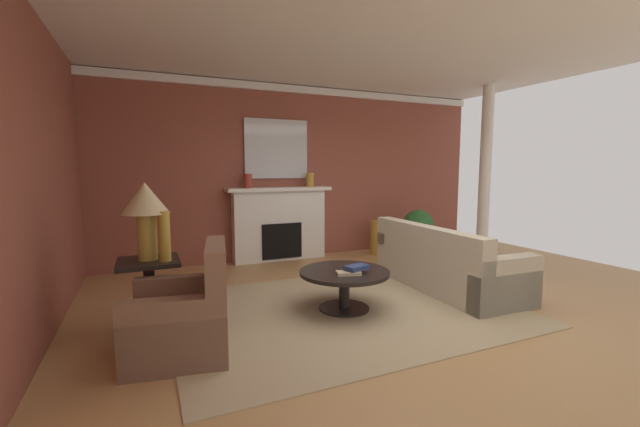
{
  "coord_description": "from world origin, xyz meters",
  "views": [
    {
      "loc": [
        -2.55,
        -3.57,
        1.58
      ],
      "look_at": [
        -0.48,
        1.06,
        1.0
      ],
      "focal_mm": 22.22,
      "sensor_mm": 36.0,
      "label": 1
    }
  ],
  "objects_px": {
    "sofa": "(444,266)",
    "vase_mantel_left": "(248,181)",
    "fireplace": "(280,226)",
    "side_table": "(150,290)",
    "vase_mantel_right": "(310,180)",
    "mantel_mirror": "(276,149)",
    "armchair_near_window": "(184,320)",
    "coffee_table": "(344,281)",
    "potted_plant": "(418,229)",
    "table_lamp": "(145,206)",
    "vase_on_side_table": "(164,236)",
    "vase_tall_corner": "(378,237)"
  },
  "relations": [
    {
      "from": "table_lamp",
      "to": "vase_mantel_right",
      "type": "height_order",
      "value": "vase_mantel_right"
    },
    {
      "from": "side_table",
      "to": "vase_on_side_table",
      "type": "height_order",
      "value": "vase_on_side_table"
    },
    {
      "from": "vase_mantel_left",
      "to": "armchair_near_window",
      "type": "bearing_deg",
      "value": -113.6
    },
    {
      "from": "fireplace",
      "to": "table_lamp",
      "type": "xyz_separation_m",
      "value": [
        -2.1,
        -2.35,
        0.63
      ]
    },
    {
      "from": "sofa",
      "to": "vase_mantel_left",
      "type": "xyz_separation_m",
      "value": [
        -2.01,
        2.42,
        1.08
      ]
    },
    {
      "from": "coffee_table",
      "to": "vase_mantel_right",
      "type": "distance_m",
      "value": 2.87
    },
    {
      "from": "vase_on_side_table",
      "to": "armchair_near_window",
      "type": "bearing_deg",
      "value": -79.82
    },
    {
      "from": "potted_plant",
      "to": "mantel_mirror",
      "type": "bearing_deg",
      "value": 161.35
    },
    {
      "from": "sofa",
      "to": "vase_on_side_table",
      "type": "xyz_separation_m",
      "value": [
        -3.41,
        0.0,
        0.64
      ]
    },
    {
      "from": "vase_mantel_left",
      "to": "vase_on_side_table",
      "type": "height_order",
      "value": "vase_mantel_left"
    },
    {
      "from": "mantel_mirror",
      "to": "side_table",
      "type": "height_order",
      "value": "mantel_mirror"
    },
    {
      "from": "coffee_table",
      "to": "vase_on_side_table",
      "type": "bearing_deg",
      "value": 174.66
    },
    {
      "from": "sofa",
      "to": "mantel_mirror",
      "type": "bearing_deg",
      "value": 119.4
    },
    {
      "from": "vase_mantel_right",
      "to": "vase_on_side_table",
      "type": "relative_size",
      "value": 0.51
    },
    {
      "from": "potted_plant",
      "to": "table_lamp",
      "type": "bearing_deg",
      "value": -159.84
    },
    {
      "from": "side_table",
      "to": "fireplace",
      "type": "bearing_deg",
      "value": 48.11
    },
    {
      "from": "armchair_near_window",
      "to": "vase_mantel_left",
      "type": "xyz_separation_m",
      "value": [
        1.3,
        2.98,
        1.07
      ]
    },
    {
      "from": "vase_mantel_right",
      "to": "potted_plant",
      "type": "height_order",
      "value": "vase_mantel_right"
    },
    {
      "from": "side_table",
      "to": "coffee_table",
      "type": "bearing_deg",
      "value": -8.35
    },
    {
      "from": "vase_mantel_right",
      "to": "potted_plant",
      "type": "xyz_separation_m",
      "value": [
        1.85,
        -0.64,
        -0.89
      ]
    },
    {
      "from": "mantel_mirror",
      "to": "table_lamp",
      "type": "xyz_separation_m",
      "value": [
        -2.1,
        -2.47,
        -0.68
      ]
    },
    {
      "from": "side_table",
      "to": "sofa",
      "type": "bearing_deg",
      "value": -1.95
    },
    {
      "from": "vase_mantel_left",
      "to": "vase_on_side_table",
      "type": "bearing_deg",
      "value": -120.17
    },
    {
      "from": "fireplace",
      "to": "vase_mantel_left",
      "type": "bearing_deg",
      "value": -174.84
    },
    {
      "from": "fireplace",
      "to": "side_table",
      "type": "xyz_separation_m",
      "value": [
        -2.1,
        -2.35,
        -0.19
      ]
    },
    {
      "from": "table_lamp",
      "to": "coffee_table",
      "type": "bearing_deg",
      "value": -8.35
    },
    {
      "from": "vase_mantel_right",
      "to": "vase_on_side_table",
      "type": "height_order",
      "value": "vase_mantel_right"
    },
    {
      "from": "sofa",
      "to": "coffee_table",
      "type": "bearing_deg",
      "value": -173.8
    },
    {
      "from": "mantel_mirror",
      "to": "potted_plant",
      "type": "xyz_separation_m",
      "value": [
        2.4,
        -0.81,
        -1.42
      ]
    },
    {
      "from": "mantel_mirror",
      "to": "armchair_near_window",
      "type": "distance_m",
      "value": 3.99
    },
    {
      "from": "vase_tall_corner",
      "to": "potted_plant",
      "type": "distance_m",
      "value": 0.74
    },
    {
      "from": "mantel_mirror",
      "to": "armchair_near_window",
      "type": "xyz_separation_m",
      "value": [
        -1.85,
        -3.15,
        -1.6
      ]
    },
    {
      "from": "coffee_table",
      "to": "side_table",
      "type": "xyz_separation_m",
      "value": [
        -1.99,
        0.29,
        0.06
      ]
    },
    {
      "from": "side_table",
      "to": "vase_mantel_left",
      "type": "height_order",
      "value": "vase_mantel_left"
    },
    {
      "from": "table_lamp",
      "to": "potted_plant",
      "type": "distance_m",
      "value": 4.86
    },
    {
      "from": "mantel_mirror",
      "to": "vase_tall_corner",
      "type": "height_order",
      "value": "mantel_mirror"
    },
    {
      "from": "fireplace",
      "to": "vase_mantel_right",
      "type": "xyz_separation_m",
      "value": [
        0.55,
        -0.05,
        0.79
      ]
    },
    {
      "from": "potted_plant",
      "to": "vase_on_side_table",
      "type": "bearing_deg",
      "value": -157.84
    },
    {
      "from": "side_table",
      "to": "vase_on_side_table",
      "type": "distance_m",
      "value": 0.57
    },
    {
      "from": "vase_tall_corner",
      "to": "vase_on_side_table",
      "type": "height_order",
      "value": "vase_on_side_table"
    },
    {
      "from": "sofa",
      "to": "vase_mantel_left",
      "type": "bearing_deg",
      "value": 129.71
    },
    {
      "from": "vase_on_side_table",
      "to": "vase_mantel_left",
      "type": "bearing_deg",
      "value": 59.83
    },
    {
      "from": "sofa",
      "to": "armchair_near_window",
      "type": "xyz_separation_m",
      "value": [
        -3.31,
        -0.56,
        0.01
      ]
    },
    {
      "from": "coffee_table",
      "to": "side_table",
      "type": "height_order",
      "value": "side_table"
    },
    {
      "from": "sofa",
      "to": "side_table",
      "type": "height_order",
      "value": "sofa"
    },
    {
      "from": "coffee_table",
      "to": "vase_tall_corner",
      "type": "xyz_separation_m",
      "value": [
        1.92,
        2.34,
        -0.03
      ]
    },
    {
      "from": "vase_mantel_left",
      "to": "vase_on_side_table",
      "type": "distance_m",
      "value": 2.83
    },
    {
      "from": "mantel_mirror",
      "to": "vase_mantel_left",
      "type": "height_order",
      "value": "mantel_mirror"
    },
    {
      "from": "fireplace",
      "to": "vase_mantel_right",
      "type": "distance_m",
      "value": 0.96
    },
    {
      "from": "fireplace",
      "to": "vase_mantel_right",
      "type": "relative_size",
      "value": 7.41
    }
  ]
}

